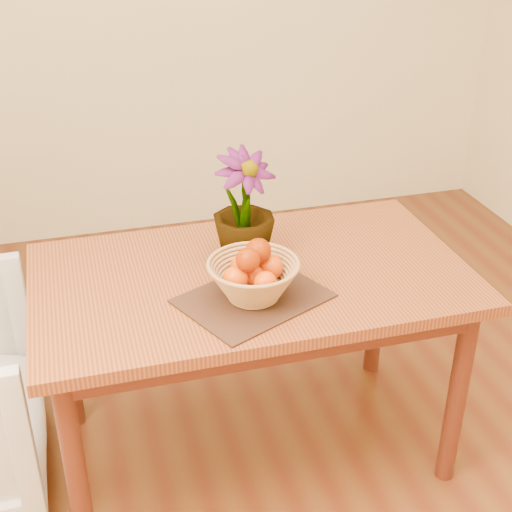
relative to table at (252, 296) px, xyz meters
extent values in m
plane|color=brown|center=(0.00, -0.30, -0.66)|extent=(4.50, 4.50, 0.00)
cube|color=brown|center=(0.00, 0.00, 0.07)|extent=(1.40, 0.80, 0.04)
cube|color=#4B1E11|center=(0.00, 0.00, 0.01)|extent=(1.28, 0.68, 0.08)
cylinder|color=#4B1E11|center=(-0.62, -0.32, -0.31)|extent=(0.06, 0.06, 0.71)
cylinder|color=#4B1E11|center=(0.62, -0.32, -0.31)|extent=(0.06, 0.06, 0.71)
cylinder|color=#4B1E11|center=(-0.62, 0.32, -0.31)|extent=(0.06, 0.06, 0.71)
cylinder|color=#4B1E11|center=(0.62, 0.32, -0.31)|extent=(0.06, 0.06, 0.71)
cube|color=#381D14|center=(-0.04, -0.16, 0.09)|extent=(0.51, 0.46, 0.01)
cylinder|color=#B9804D|center=(-0.04, -0.16, 0.10)|extent=(0.14, 0.14, 0.01)
sphere|color=#D43C03|center=(-0.04, -0.16, 0.17)|extent=(0.06, 0.06, 0.06)
sphere|color=#D43C03|center=(0.02, -0.14, 0.18)|extent=(0.08, 0.08, 0.08)
sphere|color=#D43C03|center=(-0.06, -0.10, 0.18)|extent=(0.07, 0.07, 0.07)
sphere|color=#D43C03|center=(-0.10, -0.18, 0.18)|extent=(0.08, 0.08, 0.08)
sphere|color=#D43C03|center=(-0.02, -0.22, 0.18)|extent=(0.07, 0.07, 0.07)
sphere|color=#D43C03|center=(-0.02, -0.14, 0.24)|extent=(0.08, 0.08, 0.08)
sphere|color=#D43C03|center=(-0.06, -0.18, 0.24)|extent=(0.07, 0.07, 0.07)
sphere|color=#D43C03|center=(-0.02, -0.14, 0.24)|extent=(0.08, 0.08, 0.08)
sphere|color=#D43C03|center=(-0.06, -0.18, 0.24)|extent=(0.07, 0.07, 0.07)
imported|color=#164C15|center=(0.00, 0.10, 0.27)|extent=(0.27, 0.27, 0.37)
camera|label=1|loc=(-0.52, -1.92, 1.24)|focal=50.00mm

